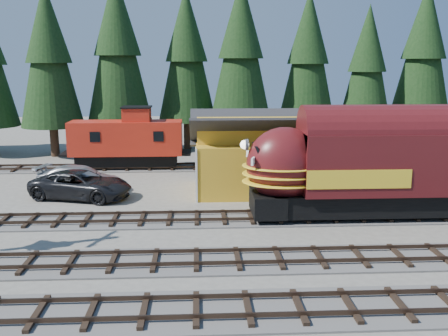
{
  "coord_description": "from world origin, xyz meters",
  "views": [
    {
      "loc": [
        -5.87,
        -22.4,
        8.46
      ],
      "look_at": [
        -4.49,
        4.0,
        2.92
      ],
      "focal_mm": 40.0,
      "sensor_mm": 36.0,
      "label": 1
    }
  ],
  "objects_px": {
    "pickup_truck_a": "(81,185)",
    "pickup_truck_b": "(80,179)",
    "locomotive": "(396,169)",
    "caboose": "(127,140)",
    "depot": "(285,147)"
  },
  "relations": [
    {
      "from": "caboose",
      "to": "locomotive",
      "type": "bearing_deg",
      "value": -40.05
    },
    {
      "from": "caboose",
      "to": "pickup_truck_b",
      "type": "height_order",
      "value": "caboose"
    },
    {
      "from": "pickup_truck_a",
      "to": "depot",
      "type": "bearing_deg",
      "value": -67.69
    },
    {
      "from": "caboose",
      "to": "pickup_truck_b",
      "type": "xyz_separation_m",
      "value": [
        -2.22,
        -7.18,
        -1.5
      ]
    },
    {
      "from": "caboose",
      "to": "pickup_truck_a",
      "type": "height_order",
      "value": "caboose"
    },
    {
      "from": "depot",
      "to": "locomotive",
      "type": "relative_size",
      "value": 0.73
    },
    {
      "from": "locomotive",
      "to": "pickup_truck_a",
      "type": "bearing_deg",
      "value": 164.94
    },
    {
      "from": "locomotive",
      "to": "pickup_truck_b",
      "type": "bearing_deg",
      "value": 160.13
    },
    {
      "from": "locomotive",
      "to": "caboose",
      "type": "height_order",
      "value": "locomotive"
    },
    {
      "from": "pickup_truck_a",
      "to": "pickup_truck_b",
      "type": "distance_m",
      "value": 1.94
    },
    {
      "from": "depot",
      "to": "pickup_truck_b",
      "type": "bearing_deg",
      "value": 178.68
    },
    {
      "from": "caboose",
      "to": "pickup_truck_a",
      "type": "relative_size",
      "value": 1.4
    },
    {
      "from": "caboose",
      "to": "pickup_truck_a",
      "type": "distance_m",
      "value": 9.33
    },
    {
      "from": "locomotive",
      "to": "caboose",
      "type": "xyz_separation_m",
      "value": [
        -16.65,
        14.0,
        -0.42
      ]
    },
    {
      "from": "pickup_truck_a",
      "to": "pickup_truck_b",
      "type": "xyz_separation_m",
      "value": [
        -0.5,
        1.88,
        -0.03
      ]
    }
  ]
}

